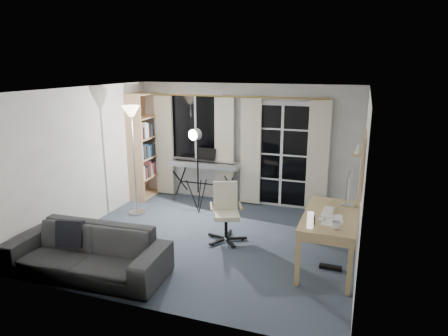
% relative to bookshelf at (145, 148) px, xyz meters
% --- Properties ---
extents(floor, '(4.50, 4.00, 0.02)m').
position_rel_bookshelf_xyz_m(floor, '(2.13, -1.70, -1.06)').
color(floor, '#353D4D').
rests_on(floor, ground).
extents(window, '(1.20, 0.08, 1.40)m').
position_rel_bookshelf_xyz_m(window, '(1.08, 0.27, 0.45)').
color(window, white).
rests_on(window, floor).
extents(french_door, '(1.32, 0.09, 2.11)m').
position_rel_bookshelf_xyz_m(french_door, '(2.88, 0.27, -0.02)').
color(french_door, white).
rests_on(french_door, floor).
extents(curtains, '(3.60, 0.07, 2.13)m').
position_rel_bookshelf_xyz_m(curtains, '(1.99, 0.18, 0.05)').
color(curtains, gold).
rests_on(curtains, floor).
extents(bookshelf, '(0.38, 1.03, 2.20)m').
position_rel_bookshelf_xyz_m(bookshelf, '(0.00, 0.00, 0.00)').
color(bookshelf, tan).
rests_on(bookshelf, floor).
extents(torchiere_lamp, '(0.43, 0.43, 2.04)m').
position_rel_bookshelf_xyz_m(torchiere_lamp, '(0.39, -1.06, 0.60)').
color(torchiere_lamp, '#B2B2B7').
rests_on(torchiere_lamp, floor).
extents(keyboard_piano, '(1.43, 0.69, 1.03)m').
position_rel_bookshelf_xyz_m(keyboard_piano, '(1.37, -0.00, -0.26)').
color(keyboard_piano, black).
rests_on(keyboard_piano, floor).
extents(studio_light, '(0.37, 0.37, 1.64)m').
position_rel_bookshelf_xyz_m(studio_light, '(1.42, -0.57, 0.27)').
color(studio_light, black).
rests_on(studio_light, floor).
extents(office_chair, '(0.65, 0.64, 0.94)m').
position_rel_bookshelf_xyz_m(office_chair, '(2.35, -1.55, -0.49)').
color(office_chair, black).
rests_on(office_chair, floor).
extents(desk, '(0.74, 1.44, 0.77)m').
position_rel_bookshelf_xyz_m(desk, '(4.01, -1.94, -0.37)').
color(desk, '#9D7E51').
rests_on(desk, floor).
extents(monitor, '(0.19, 0.55, 0.48)m').
position_rel_bookshelf_xyz_m(monitor, '(4.20, -1.49, 0.01)').
color(monitor, silver).
rests_on(monitor, desk).
extents(desk_clutter, '(0.46, 0.87, 0.97)m').
position_rel_bookshelf_xyz_m(desk_clutter, '(3.94, -2.17, -0.45)').
color(desk_clutter, white).
rests_on(desk_clutter, desk).
extents(mug, '(0.13, 0.10, 0.13)m').
position_rel_bookshelf_xyz_m(mug, '(4.11, -2.44, -0.22)').
color(mug, silver).
rests_on(mug, desk).
extents(wall_mirror, '(0.04, 0.94, 0.74)m').
position_rel_bookshelf_xyz_m(wall_mirror, '(4.35, -2.05, 0.50)').
color(wall_mirror, tan).
rests_on(wall_mirror, floor).
extents(framed_print, '(0.03, 0.42, 0.32)m').
position_rel_bookshelf_xyz_m(framed_print, '(4.36, -1.15, 0.55)').
color(framed_print, tan).
rests_on(framed_print, floor).
extents(wall_shelf, '(0.16, 0.30, 0.18)m').
position_rel_bookshelf_xyz_m(wall_shelf, '(4.29, -0.65, 0.36)').
color(wall_shelf, tan).
rests_on(wall_shelf, floor).
extents(sofa, '(2.21, 0.75, 0.85)m').
position_rel_bookshelf_xyz_m(sofa, '(0.96, -3.25, -0.62)').
color(sofa, '#2A2A2C').
rests_on(sofa, floor).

